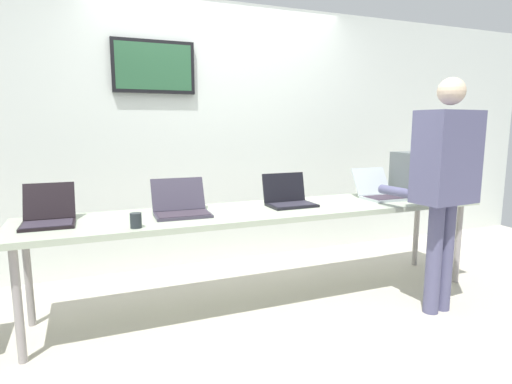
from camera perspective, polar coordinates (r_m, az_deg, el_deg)
name	(u,v)px	position (r m, az deg, el deg)	size (l,w,h in m)	color
ground	(269,303)	(3.44, 1.81, -14.84)	(8.00, 8.00, 0.04)	#BBB3A4
back_wall	(222,135)	(4.19, -4.59, 7.72)	(8.00, 0.11, 2.53)	silver
workbench	(270,214)	(3.21, 1.87, -3.00)	(3.58, 0.70, 0.75)	#A4B098
equipment_box	(423,174)	(4.06, 21.65, 2.31)	(0.43, 0.39, 0.39)	#575E60
laptop_station_0	(49,215)	(3.00, -26.32, -2.85)	(0.32, 0.38, 0.25)	black
laptop_station_1	(181,207)	(3.02, -10.13, -1.98)	(0.39, 0.37, 0.24)	#383342
laptop_station_2	(289,198)	(3.32, 4.47, -0.84)	(0.37, 0.29, 0.25)	black
laptop_station_3	(379,191)	(3.79, 16.38, 0.07)	(0.34, 0.40, 0.25)	#ACB6BA
person	(445,174)	(3.28, 24.20, 2.25)	(0.47, 0.62, 1.70)	#535275
coffee_mug	(136,220)	(2.69, -15.99, -3.73)	(0.07, 0.07, 0.09)	#22292D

